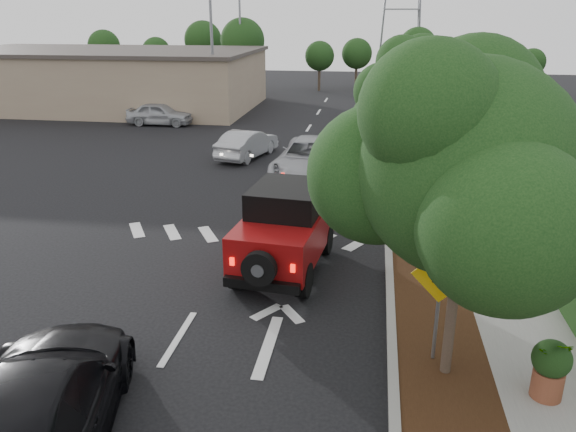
% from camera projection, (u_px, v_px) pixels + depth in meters
% --- Properties ---
extents(ground, '(120.00, 120.00, 0.00)m').
position_uv_depth(ground, '(178.00, 338.00, 12.23)').
color(ground, black).
rests_on(ground, ground).
extents(curb, '(0.20, 70.00, 0.15)m').
position_uv_depth(curb, '(386.00, 186.00, 22.69)').
color(curb, '#9E9B93').
rests_on(curb, ground).
extents(planting_strip, '(1.80, 70.00, 0.12)m').
position_uv_depth(planting_strip, '(411.00, 188.00, 22.55)').
color(planting_strip, black).
rests_on(planting_strip, ground).
extents(sidewalk, '(2.00, 70.00, 0.12)m').
position_uv_depth(sidewalk, '(460.00, 190.00, 22.28)').
color(sidewalk, gray).
rests_on(sidewalk, ground).
extents(hedge, '(0.80, 70.00, 0.80)m').
position_uv_depth(hedge, '(498.00, 183.00, 21.96)').
color(hedge, black).
rests_on(hedge, ground).
extents(commercial_building, '(22.00, 12.00, 4.00)m').
position_uv_depth(commercial_building, '(105.00, 80.00, 41.72)').
color(commercial_building, gray).
rests_on(commercial_building, ground).
extents(transmission_tower, '(7.00, 4.00, 28.00)m').
position_uv_depth(transmission_tower, '(397.00, 84.00, 55.96)').
color(transmission_tower, slate).
rests_on(transmission_tower, ground).
extents(street_tree_near, '(3.80, 3.80, 5.92)m').
position_uv_depth(street_tree_near, '(444.00, 376.00, 10.96)').
color(street_tree_near, black).
rests_on(street_tree_near, ground).
extents(street_tree_mid, '(3.20, 3.20, 5.32)m').
position_uv_depth(street_tree_mid, '(420.00, 241.00, 17.46)').
color(street_tree_mid, black).
rests_on(street_tree_mid, ground).
extents(street_tree_far, '(3.40, 3.40, 5.62)m').
position_uv_depth(street_tree_far, '(410.00, 182.00, 23.50)').
color(street_tree_far, black).
rests_on(street_tree_far, ground).
extents(light_pole_a, '(2.00, 0.22, 9.00)m').
position_uv_depth(light_pole_a, '(215.00, 119.00, 37.32)').
color(light_pole_a, slate).
rests_on(light_pole_a, ground).
extents(light_pole_b, '(2.00, 0.22, 9.00)m').
position_uv_depth(light_pole_b, '(242.00, 95.00, 48.61)').
color(light_pole_b, slate).
rests_on(light_pole_b, ground).
extents(red_jeep, '(2.41, 4.64, 2.31)m').
position_uv_depth(red_jeep, '(287.00, 227.00, 15.33)').
color(red_jeep, black).
rests_on(red_jeep, ground).
extents(silver_suv_ahead, '(3.13, 6.19, 1.68)m').
position_uv_depth(silver_suv_ahead, '(311.00, 159.00, 23.79)').
color(silver_suv_ahead, '#A9ABB1').
rests_on(silver_suv_ahead, ground).
extents(black_suv_oncoming, '(3.71, 6.17, 1.67)m').
position_uv_depth(black_suv_oncoming, '(35.00, 412.00, 8.72)').
color(black_suv_oncoming, black).
rests_on(black_suv_oncoming, ground).
extents(silver_sedan_oncoming, '(2.48, 4.35, 1.36)m').
position_uv_depth(silver_sedan_oncoming, '(247.00, 144.00, 27.30)').
color(silver_sedan_oncoming, '#A3A4AA').
rests_on(silver_sedan_oncoming, ground).
extents(parked_suv, '(4.12, 1.67, 1.40)m').
position_uv_depth(parked_suv, '(160.00, 114.00, 35.25)').
color(parked_suv, '#AAADB2').
rests_on(parked_suv, ground).
extents(speed_hump_sign, '(1.13, 0.13, 2.41)m').
position_uv_depth(speed_hump_sign, '(440.00, 290.00, 10.78)').
color(speed_hump_sign, slate).
rests_on(speed_hump_sign, ground).
extents(terracotta_planter, '(0.69, 0.69, 1.20)m').
position_uv_depth(terracotta_planter, '(551.00, 364.00, 9.96)').
color(terracotta_planter, brown).
rests_on(terracotta_planter, ground).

